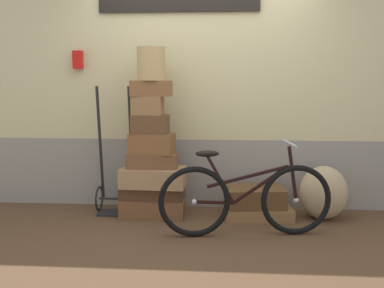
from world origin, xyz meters
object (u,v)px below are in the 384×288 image
suitcase_2 (154,177)px  suitcase_3 (153,160)px  suitcase_5 (150,124)px  luggage_trolley (116,183)px  burlap_sack (323,193)px  suitcase_6 (147,106)px  wicker_basket (151,64)px  suitcase_4 (152,143)px  suitcase_9 (255,197)px  suitcase_8 (258,211)px  suitcase_0 (153,207)px  suitcase_7 (151,88)px  bicycle (245,199)px  suitcase_1 (152,192)px

suitcase_2 → suitcase_3: (-0.01, 0.02, 0.18)m
suitcase_2 → suitcase_5: suitcase_5 is taller
suitcase_3 → luggage_trolley: size_ratio=0.38×
luggage_trolley → burlap_sack: (2.23, -0.10, -0.05)m
suitcase_6 → wicker_basket: size_ratio=0.92×
suitcase_5 → burlap_sack: bearing=5.4°
suitcase_4 → suitcase_9: suitcase_4 is taller
suitcase_2 → suitcase_8: bearing=4.5°
suitcase_0 → suitcase_5: suitcase_5 is taller
suitcase_7 → bicycle: 1.49m
suitcase_5 → luggage_trolley: size_ratio=0.27×
suitcase_5 → suitcase_9: bearing=6.4°
bicycle → wicker_basket: bearing=150.3°
suitcase_8 → wicker_basket: 1.92m
suitcase_3 → suitcase_8: (1.12, 0.02, -0.54)m
suitcase_5 → suitcase_8: size_ratio=0.54×
suitcase_3 → suitcase_9: bearing=-0.4°
suitcase_2 → suitcase_8: suitcase_2 is taller
suitcase_7 → wicker_basket: wicker_basket is taller
suitcase_1 → suitcase_5: size_ratio=1.77×
suitcase_0 → burlap_sack: (1.80, 0.02, 0.19)m
suitcase_4 → suitcase_2: bearing=-53.0°
suitcase_5 → suitcase_6: (-0.02, -0.01, 0.20)m
suitcase_0 → suitcase_5: (-0.02, -0.02, 0.90)m
suitcase_9 → suitcase_3: bearing=174.8°
suitcase_0 → suitcase_3: (0.00, 0.01, 0.51)m
suitcase_8 → suitcase_7: bearing=177.1°
suitcase_8 → luggage_trolley: luggage_trolley is taller
suitcase_9 → luggage_trolley: (-1.52, 0.09, 0.10)m
luggage_trolley → burlap_sack: bearing=-2.6°
suitcase_9 → bicycle: bearing=-109.6°
wicker_basket → bicycle: bearing=-29.7°
suitcase_0 → suitcase_3: suitcase_3 is taller
suitcase_1 → burlap_sack: bearing=1.1°
suitcase_5 → bicycle: size_ratio=0.23×
suitcase_1 → suitcase_8: 1.15m
suitcase_4 → bicycle: (0.96, -0.56, -0.43)m
suitcase_1 → suitcase_2: (0.02, -0.04, 0.17)m
suitcase_2 → luggage_trolley: bearing=165.4°
suitcase_0 → burlap_sack: size_ratio=1.20×
suitcase_0 → bicycle: size_ratio=0.42×
suitcase_2 → bicycle: size_ratio=0.42×
burlap_sack → suitcase_0: bearing=-179.3°
suitcase_4 → luggage_trolley: bearing=172.5°
suitcase_9 → luggage_trolley: luggage_trolley is taller
suitcase_9 → bicycle: size_ratio=0.37×
suitcase_3 → suitcase_5: 0.39m
suitcase_4 → suitcase_6: size_ratio=1.46×
suitcase_0 → wicker_basket: size_ratio=1.97×
wicker_basket → luggage_trolley: wicker_basket is taller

